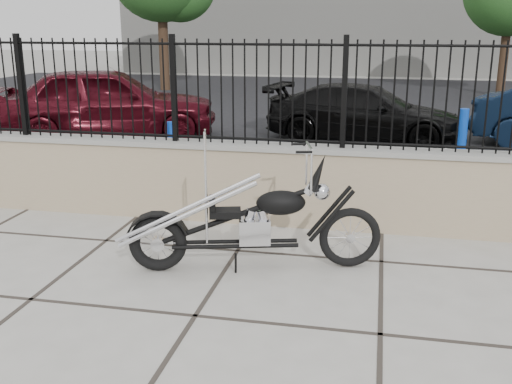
{
  "coord_description": "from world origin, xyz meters",
  "views": [
    {
      "loc": [
        1.4,
        -4.28,
        2.33
      ],
      "look_at": [
        0.23,
        1.36,
        0.7
      ],
      "focal_mm": 42.0,
      "sensor_mm": 36.0,
      "label": 1
    }
  ],
  "objects": [
    {
      "name": "parking_lot",
      "position": [
        0.0,
        12.5,
        0.0
      ],
      "size": [
        30.0,
        30.0,
        0.0
      ],
      "primitive_type": "plane",
      "color": "black",
      "rests_on": "ground"
    },
    {
      "name": "retaining_wall",
      "position": [
        0.0,
        2.5,
        0.48
      ],
      "size": [
        14.0,
        0.36,
        0.96
      ],
      "primitive_type": "cube",
      "color": "gray",
      "rests_on": "ground_plane"
    },
    {
      "name": "car_black",
      "position": [
        1.11,
        7.91,
        0.57
      ],
      "size": [
        4.17,
        2.23,
        1.15
      ],
      "primitive_type": "imported",
      "rotation": [
        0.0,
        0.0,
        1.41
      ],
      "color": "black",
      "rests_on": "parking_lot"
    },
    {
      "name": "bollard_a",
      "position": [
        -1.77,
        4.46,
        0.43
      ],
      "size": [
        0.12,
        0.12,
        0.86
      ],
      "primitive_type": "cylinder",
      "rotation": [
        0.0,
        0.0,
        -0.18
      ],
      "color": "#0B5CA5",
      "rests_on": "ground_plane"
    },
    {
      "name": "bollard_b",
      "position": [
        2.65,
        5.13,
        0.55
      ],
      "size": [
        0.15,
        0.15,
        1.09
      ],
      "primitive_type": "cylinder",
      "rotation": [
        0.0,
        0.0,
        0.16
      ],
      "color": "#0B1BAE",
      "rests_on": "ground_plane"
    },
    {
      "name": "chopper_motorcycle",
      "position": [
        0.23,
        1.06,
        0.7
      ],
      "size": [
        2.37,
        0.99,
        1.4
      ],
      "primitive_type": null,
      "rotation": [
        0.0,
        0.0,
        0.25
      ],
      "color": "black",
      "rests_on": "ground_plane"
    },
    {
      "name": "ground_plane",
      "position": [
        0.0,
        0.0,
        0.0
      ],
      "size": [
        90.0,
        90.0,
        0.0
      ],
      "primitive_type": "plane",
      "color": "#99968E",
      "rests_on": "ground"
    },
    {
      "name": "car_red",
      "position": [
        -4.1,
        7.16,
        0.75
      ],
      "size": [
        4.77,
        3.24,
        1.51
      ],
      "primitive_type": "imported",
      "rotation": [
        0.0,
        0.0,
        1.93
      ],
      "color": "#400911",
      "rests_on": "parking_lot"
    },
    {
      "name": "iron_fence",
      "position": [
        0.0,
        2.5,
        1.56
      ],
      "size": [
        14.0,
        0.08,
        1.2
      ],
      "primitive_type": "cube",
      "color": "black",
      "rests_on": "retaining_wall"
    }
  ]
}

